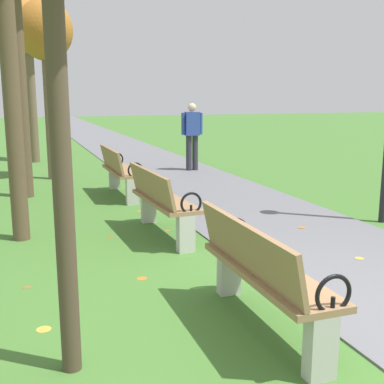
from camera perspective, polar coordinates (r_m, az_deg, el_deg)
ground_plane at (r=4.24m, az=14.74°, el=-14.73°), size 80.00×80.00×0.00m
paved_walkway at (r=21.46m, az=-10.57°, el=6.25°), size 2.44×44.00×0.02m
park_bench_1 at (r=3.87m, az=8.15°, el=-9.23°), size 0.48×1.60×0.90m
park_bench_2 at (r=6.36m, az=-3.63°, el=-0.96°), size 0.54×1.62×0.90m
park_bench_3 at (r=8.95m, az=-8.51°, el=2.52°), size 0.49×1.61×0.90m
tree_4 at (r=11.18m, az=-16.81°, el=17.14°), size 1.16×1.16×3.81m
tree_5 at (r=14.20m, az=-18.68°, el=17.26°), size 1.26×1.26×4.28m
pedestrian_walking at (r=11.86m, az=0.00°, el=6.93°), size 0.53×0.24×1.62m
scattered_leaves at (r=5.59m, az=-0.78°, el=-7.74°), size 4.32×8.69×0.02m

